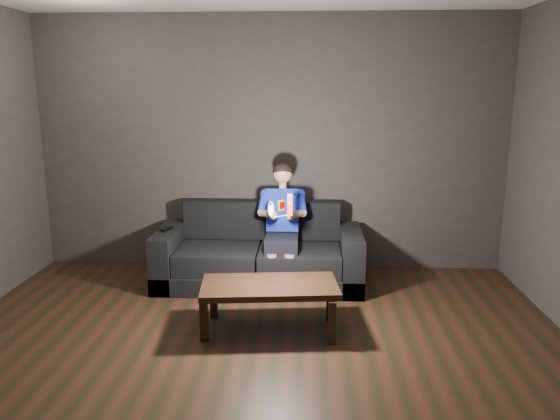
{
  "coord_description": "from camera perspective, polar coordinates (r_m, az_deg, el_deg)",
  "views": [
    {
      "loc": [
        0.4,
        -3.31,
        1.95
      ],
      "look_at": [
        0.15,
        1.55,
        0.85
      ],
      "focal_mm": 35.0,
      "sensor_mm": 36.0,
      "label": 1
    }
  ],
  "objects": [
    {
      "name": "floor",
      "position": [
        3.87,
        -3.59,
        -17.61
      ],
      "size": [
        5.0,
        5.0,
        0.0
      ],
      "primitive_type": "plane",
      "color": "black",
      "rests_on": "ground"
    },
    {
      "name": "back_wall",
      "position": [
        5.86,
        -0.99,
        6.86
      ],
      "size": [
        5.0,
        0.04,
        2.7
      ],
      "primitive_type": "cube",
      "color": "#37332F",
      "rests_on": "ground"
    },
    {
      "name": "sofa",
      "position": [
        5.55,
        -2.15,
        -5.05
      ],
      "size": [
        2.04,
        0.88,
        0.79
      ],
      "color": "black",
      "rests_on": "floor"
    },
    {
      "name": "child",
      "position": [
        5.37,
        0.24,
        -0.69
      ],
      "size": [
        0.48,
        0.59,
        1.17
      ],
      "color": "black",
      "rests_on": "sofa"
    },
    {
      "name": "wii_remote_red",
      "position": [
        4.87,
        1.04,
        0.55
      ],
      "size": [
        0.05,
        0.07,
        0.2
      ],
      "color": "#C23A1A",
      "rests_on": "child"
    },
    {
      "name": "nunchuk_white",
      "position": [
        4.89,
        -0.94,
        0.1
      ],
      "size": [
        0.08,
        0.1,
        0.15
      ],
      "color": "white",
      "rests_on": "child"
    },
    {
      "name": "wii_remote_black",
      "position": [
        5.54,
        -11.74,
        -1.94
      ],
      "size": [
        0.09,
        0.17,
        0.03
      ],
      "color": "black",
      "rests_on": "sofa"
    },
    {
      "name": "coffee_table",
      "position": [
        4.46,
        -1.09,
        -8.36
      ],
      "size": [
        1.15,
        0.66,
        0.4
      ],
      "color": "black",
      "rests_on": "floor"
    }
  ]
}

